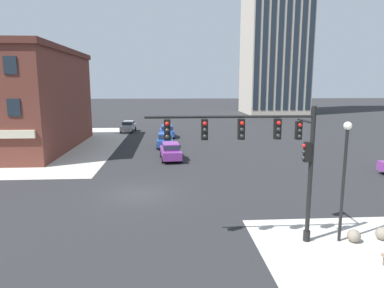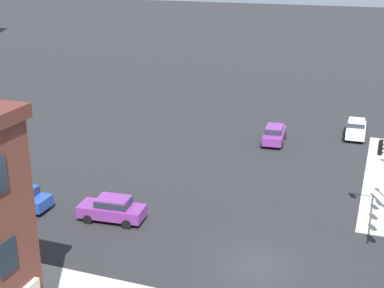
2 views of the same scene
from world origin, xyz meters
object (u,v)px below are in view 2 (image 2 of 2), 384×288
object	(u,v)px
car_main_northbound_near	(356,128)
car_main_northbound_far	(112,208)
car_cross_eastbound	(20,197)
car_main_southbound_near	(274,134)

from	to	relation	value
car_main_northbound_near	car_main_northbound_far	distance (m)	27.33
car_main_northbound_near	car_cross_eastbound	world-z (taller)	same
car_main_northbound_far	car_main_southbound_near	xyz separation A→B (m)	(19.13, -6.93, 0.00)
car_main_northbound_far	car_cross_eastbound	distance (m)	6.91
car_main_southbound_near	car_main_northbound_far	bearing A→B (deg)	160.09
car_main_northbound_far	car_cross_eastbound	world-z (taller)	same
car_main_northbound_near	car_cross_eastbound	bearing A→B (deg)	139.09
car_main_northbound_near	car_main_southbound_near	xyz separation A→B (m)	(-4.34, 7.07, 0.00)
car_main_northbound_far	car_main_southbound_near	bearing A→B (deg)	-19.91
car_main_northbound_near	car_main_southbound_near	bearing A→B (deg)	121.55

